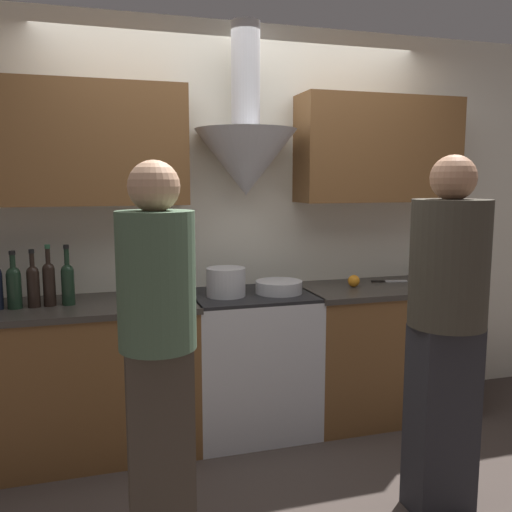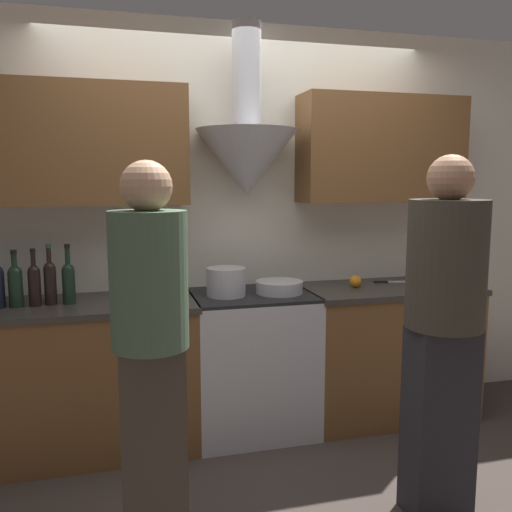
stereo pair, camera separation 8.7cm
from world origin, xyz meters
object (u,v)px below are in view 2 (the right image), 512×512
at_px(wine_bottle_6, 50,280).
at_px(stock_pot, 226,282).
at_px(wine_bottle_5, 34,283).
at_px(stove_range, 252,361).
at_px(mixing_bowl, 279,287).
at_px(wine_bottle_4, 15,284).
at_px(person_foreground_right, 444,322).
at_px(person_foreground_left, 151,347).
at_px(wine_bottle_7, 69,281).
at_px(orange_fruit, 356,281).

distance_m(wine_bottle_6, stock_pot, 1.01).
relative_size(wine_bottle_5, stock_pot, 1.36).
distance_m(stove_range, mixing_bowl, 0.51).
bearing_deg(wine_bottle_4, person_foreground_right, -28.00).
height_order(stove_range, wine_bottle_4, wine_bottle_4).
height_order(person_foreground_left, person_foreground_right, person_foreground_right).
bearing_deg(stock_pot, wine_bottle_7, 178.52).
bearing_deg(person_foreground_right, mixing_bowl, 114.28).
bearing_deg(wine_bottle_7, person_foreground_right, -31.95).
bearing_deg(stove_range, stock_pot, -170.27).
relative_size(person_foreground_left, person_foreground_right, 0.98).
bearing_deg(orange_fruit, person_foreground_left, -141.87).
height_order(mixing_bowl, orange_fruit, orange_fruit).
height_order(wine_bottle_5, orange_fruit, wine_bottle_5).
bearing_deg(stock_pot, orange_fruit, 2.77).
distance_m(mixing_bowl, orange_fruit, 0.54).
relative_size(wine_bottle_5, person_foreground_left, 0.19).
height_order(wine_bottle_5, person_foreground_right, person_foreground_right).
height_order(stock_pot, person_foreground_left, person_foreground_left).
xyz_separation_m(wine_bottle_4, wine_bottle_5, (0.10, 0.00, 0.00)).
bearing_deg(mixing_bowl, orange_fruit, 5.10).
bearing_deg(wine_bottle_6, stove_range, 0.15).
xyz_separation_m(stock_pot, mixing_bowl, (0.34, -0.01, -0.05)).
bearing_deg(orange_fruit, stock_pot, -177.23).
height_order(mixing_bowl, person_foreground_left, person_foreground_left).
xyz_separation_m(stove_range, mixing_bowl, (0.17, -0.03, 0.48)).
relative_size(wine_bottle_4, wine_bottle_5, 0.99).
bearing_deg(wine_bottle_7, orange_fruit, 0.61).
distance_m(mixing_bowl, person_foreground_right, 1.15).
xyz_separation_m(mixing_bowl, orange_fruit, (0.54, 0.05, 0.00)).
xyz_separation_m(wine_bottle_7, person_foreground_right, (1.72, -1.07, -0.09)).
xyz_separation_m(wine_bottle_7, person_foreground_left, (0.38, -1.09, -0.09)).
bearing_deg(orange_fruit, stove_range, -178.91).
bearing_deg(wine_bottle_5, stove_range, 0.63).
relative_size(mixing_bowl, orange_fruit, 3.71).
bearing_deg(person_foreground_left, wine_bottle_6, 113.89).
xyz_separation_m(mixing_bowl, person_foreground_right, (0.47, -1.05, 0.01)).
distance_m(person_foreground_left, person_foreground_right, 1.34).
bearing_deg(wine_bottle_6, mixing_bowl, -1.34).
relative_size(wine_bottle_5, orange_fruit, 4.12).
relative_size(wine_bottle_4, person_foreground_right, 0.19).
height_order(stove_range, wine_bottle_7, wine_bottle_7).
distance_m(stock_pot, person_foreground_right, 1.33).
xyz_separation_m(orange_fruit, person_foreground_right, (-0.07, -1.09, 0.01)).
xyz_separation_m(wine_bottle_5, orange_fruit, (1.98, 0.03, -0.09)).
xyz_separation_m(wine_bottle_5, stock_pot, (1.09, -0.02, -0.04)).
height_order(wine_bottle_7, person_foreground_right, person_foreground_right).
distance_m(wine_bottle_5, stock_pot, 1.09).
height_order(wine_bottle_4, person_foreground_right, person_foreground_right).
xyz_separation_m(stove_range, wine_bottle_6, (-1.18, -0.00, 0.58)).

